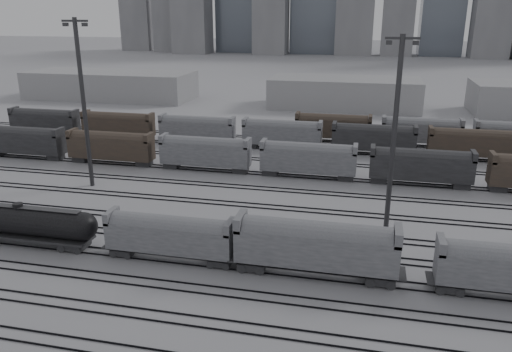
% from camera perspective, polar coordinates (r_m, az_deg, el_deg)
% --- Properties ---
extents(ground, '(900.00, 900.00, 0.00)m').
position_cam_1_polar(ground, '(52.68, -7.44, -10.26)').
color(ground, '#AAAAAF').
rests_on(ground, ground).
extents(tracks, '(220.00, 71.50, 0.16)m').
position_cam_1_polar(tracks, '(67.75, -2.39, -3.36)').
color(tracks, black).
rests_on(tracks, ground).
extents(tank_car_b, '(18.80, 3.13, 4.65)m').
position_cam_1_polar(tank_car_b, '(61.95, -25.34, -4.72)').
color(tank_car_b, black).
rests_on(tank_car_b, ground).
extents(hopper_car_a, '(13.70, 2.72, 4.90)m').
position_cam_1_polar(hopper_car_a, '(53.04, -9.84, -6.52)').
color(hopper_car_a, black).
rests_on(hopper_car_a, ground).
extents(hopper_car_b, '(15.95, 3.17, 5.70)m').
position_cam_1_polar(hopper_car_b, '(49.34, 6.87, -7.70)').
color(hopper_car_b, black).
rests_on(hopper_car_b, ground).
extents(light_mast_b, '(3.89, 0.62, 24.34)m').
position_cam_1_polar(light_mast_b, '(76.45, -19.13, 8.15)').
color(light_mast_b, '#323335').
rests_on(light_mast_b, ground).
extents(light_mast_c, '(3.65, 0.58, 22.83)m').
position_cam_1_polar(light_mast_c, '(58.13, 15.52, 4.76)').
color(light_mast_c, '#323335').
rests_on(light_mast_c, ground).
extents(bg_string_near, '(151.00, 3.00, 5.60)m').
position_cam_1_polar(bg_string_near, '(78.93, 5.97, 1.80)').
color(bg_string_near, gray).
rests_on(bg_string_near, ground).
extents(bg_string_mid, '(151.00, 3.00, 5.60)m').
position_cam_1_polar(bg_string_mid, '(93.90, 13.28, 4.07)').
color(bg_string_mid, black).
rests_on(bg_string_mid, ground).
extents(bg_string_far, '(66.00, 3.00, 5.60)m').
position_cam_1_polar(bg_string_far, '(103.40, 23.05, 4.38)').
color(bg_string_far, '#45372C').
rests_on(bg_string_far, ground).
extents(warehouse_left, '(50.00, 18.00, 8.00)m').
position_cam_1_polar(warehouse_left, '(159.50, -16.29, 9.96)').
color(warehouse_left, '#9D9DA0').
rests_on(warehouse_left, ground).
extents(warehouse_mid, '(40.00, 18.00, 8.00)m').
position_cam_1_polar(warehouse_mid, '(139.98, 10.08, 9.33)').
color(warehouse_mid, '#9D9DA0').
rests_on(warehouse_mid, ground).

